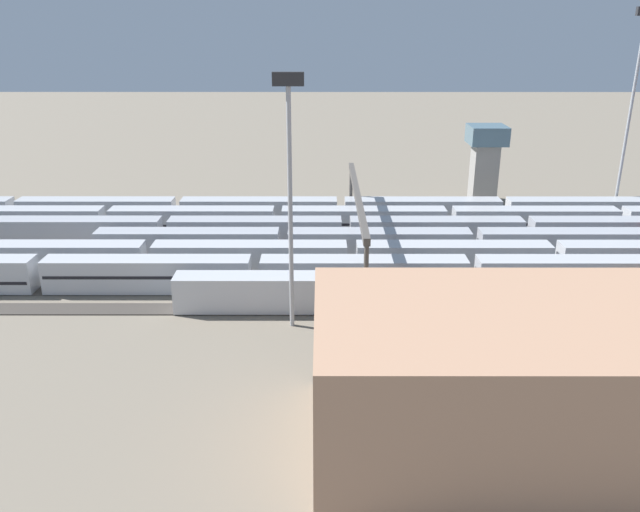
{
  "coord_description": "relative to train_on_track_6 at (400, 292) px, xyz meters",
  "views": [
    {
      "loc": [
        5.88,
        76.34,
        28.86
      ],
      "look_at": [
        5.98,
        5.38,
        2.5
      ],
      "focal_mm": 35.89,
      "sensor_mm": 36.0,
      "label": 1
    }
  ],
  "objects": [
    {
      "name": "ground_plane",
      "position": [
        2.44,
        -15.0,
        -2.02
      ],
      "size": [
        400.0,
        400.0,
        0.0
      ],
      "primitive_type": "plane",
      "color": "#756B5B"
    },
    {
      "name": "track_bed_0",
      "position": [
        2.44,
        -30.0,
        -1.96
      ],
      "size": [
        140.0,
        2.8,
        0.12
      ],
      "primitive_type": "cube",
      "color": "#3D3833",
      "rests_on": "ground_plane"
    },
    {
      "name": "track_bed_1",
      "position": [
        2.44,
        -25.0,
        -1.96
      ],
      "size": [
        140.0,
        2.8,
        0.12
      ],
      "primitive_type": "cube",
      "color": "#3D3833",
      "rests_on": "ground_plane"
    },
    {
      "name": "track_bed_2",
      "position": [
        2.44,
        -20.0,
        -1.96
      ],
      "size": [
        140.0,
        2.8,
        0.12
      ],
      "primitive_type": "cube",
      "color": "#3D3833",
      "rests_on": "ground_plane"
    },
    {
      "name": "track_bed_3",
      "position": [
        2.44,
        -15.0,
        -1.96
      ],
      "size": [
        140.0,
        2.8,
        0.12
      ],
      "primitive_type": "cube",
      "color": "#3D3833",
      "rests_on": "ground_plane"
    },
    {
      "name": "track_bed_4",
      "position": [
        2.44,
        -10.0,
        -1.96
      ],
      "size": [
        140.0,
        2.8,
        0.12
      ],
      "primitive_type": "cube",
      "color": "#3D3833",
      "rests_on": "ground_plane"
    },
    {
      "name": "track_bed_5",
      "position": [
        2.44,
        -5.0,
        -1.96
      ],
      "size": [
        140.0,
        2.8,
        0.12
      ],
      "primitive_type": "cube",
      "color": "#4C443D",
      "rests_on": "ground_plane"
    },
    {
      "name": "track_bed_6",
      "position": [
        2.44,
        0.0,
        -1.96
      ],
      "size": [
        140.0,
        2.8,
        0.12
      ],
      "primitive_type": "cube",
      "color": "#3D3833",
      "rests_on": "ground_plane"
    },
    {
      "name": "train_on_track_6",
      "position": [
        0.0,
        0.0,
        0.0
      ],
      "size": [
        47.2,
        3.0,
        3.8
      ],
      "color": "#B7BABF",
      "rests_on": "ground_plane"
    },
    {
      "name": "train_on_track_2",
      "position": [
        6.35,
        -20.0,
        0.05
      ],
      "size": [
        139.0,
        3.0,
        4.4
      ],
      "color": "maroon",
      "rests_on": "ground_plane"
    },
    {
      "name": "train_on_track_0",
      "position": [
        6.72,
        -30.0,
        0.05
      ],
      "size": [
        139.0,
        3.0,
        4.4
      ],
      "color": "black",
      "rests_on": "ground_plane"
    },
    {
      "name": "train_on_track_1",
      "position": [
        2.28,
        -25.0,
        -0.01
      ],
      "size": [
        119.8,
        3.06,
        3.8
      ],
      "color": "#B7BABF",
      "rests_on": "ground_plane"
    },
    {
      "name": "train_on_track_5",
      "position": [
        5.68,
        -5.0,
        0.04
      ],
      "size": [
        114.8,
        3.06,
        4.4
      ],
      "color": "maroon",
      "rests_on": "ground_plane"
    },
    {
      "name": "train_on_track_4",
      "position": [
        6.01,
        -10.0,
        0.05
      ],
      "size": [
        139.0,
        3.0,
        4.4
      ],
      "color": "#285193",
      "rests_on": "ground_plane"
    },
    {
      "name": "train_on_track_3",
      "position": [
        -9.68,
        -15.0,
        0.07
      ],
      "size": [
        90.6,
        3.0,
        4.4
      ],
      "color": "maroon",
      "rests_on": "ground_plane"
    },
    {
      "name": "light_mast_0",
      "position": [
        -36.35,
        -32.34,
        17.08
      ],
      "size": [
        2.8,
        0.7,
        30.47
      ],
      "color": "#9EA0A5",
      "rests_on": "ground_plane"
    },
    {
      "name": "light_mast_1",
      "position": [
        11.2,
        3.63,
        13.85
      ],
      "size": [
        2.8,
        0.7,
        24.54
      ],
      "color": "#9EA0A5",
      "rests_on": "ground_plane"
    },
    {
      "name": "signal_gantry",
      "position": [
        3.81,
        -15.0,
        5.63
      ],
      "size": [
        0.7,
        35.0,
        8.8
      ],
      "color": "#4C4742",
      "rests_on": "ground_plane"
    },
    {
      "name": "control_tower",
      "position": [
        -18.85,
        -43.34,
        5.39
      ],
      "size": [
        6.0,
        6.0,
        12.62
      ],
      "color": "gray",
      "rests_on": "ground_plane"
    }
  ]
}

